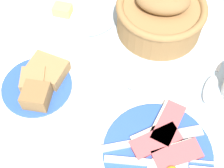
# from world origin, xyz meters

# --- Properties ---
(ground_plane) EXTENTS (3.00, 3.00, 0.00)m
(ground_plane) POSITION_xyz_m (0.00, 0.00, 0.00)
(ground_plane) COLOR #A3BCD1
(breakfast_plate) EXTENTS (0.26, 0.26, 0.03)m
(breakfast_plate) POSITION_xyz_m (0.07, -0.01, 0.01)
(breakfast_plate) COLOR silver
(breakfast_plate) RESTS_ON ground_plane
(bread_plate) EXTENTS (0.19, 0.19, 0.05)m
(bread_plate) POSITION_xyz_m (-0.19, 0.01, 0.02)
(bread_plate) COLOR silver
(bread_plate) RESTS_ON ground_plane
(bread_basket) EXTENTS (0.19, 0.19, 0.11)m
(bread_basket) POSITION_xyz_m (-0.04, 0.26, 0.05)
(bread_basket) COLOR olive
(bread_basket) RESTS_ON ground_plane
(butter_dish) EXTENTS (0.11, 0.11, 0.03)m
(butter_dish) POSITION_xyz_m (-0.25, 0.20, 0.01)
(butter_dish) COLOR silver
(butter_dish) RESTS_ON ground_plane
(teaspoon_by_saucer) EXTENTS (0.19, 0.05, 0.01)m
(teaspoon_by_saucer) POSITION_xyz_m (-0.06, 0.10, 0.01)
(teaspoon_by_saucer) COLOR silver
(teaspoon_by_saucer) RESTS_ON ground_plane
(teaspoon_near_cup) EXTENTS (0.11, 0.18, 0.01)m
(teaspoon_near_cup) POSITION_xyz_m (-0.17, 0.18, 0.01)
(teaspoon_near_cup) COLOR silver
(teaspoon_near_cup) RESTS_ON ground_plane
(teaspoon_stray) EXTENTS (0.03, 0.19, 0.01)m
(teaspoon_stray) POSITION_xyz_m (0.12, 0.18, 0.01)
(teaspoon_stray) COLOR silver
(teaspoon_stray) RESTS_ON ground_plane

